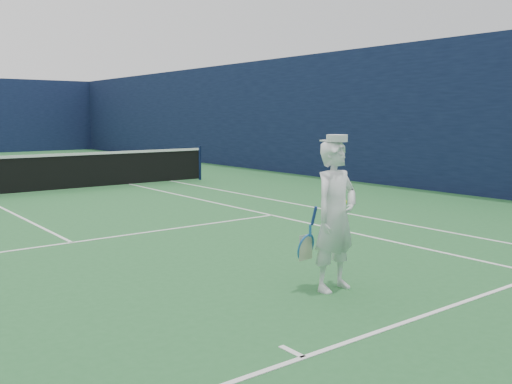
% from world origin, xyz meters
% --- Properties ---
extents(tennis_player, '(0.78, 0.47, 1.80)m').
position_xyz_m(tennis_player, '(1.56, -10.69, 0.88)').
color(tennis_player, white).
rests_on(tennis_player, ground).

